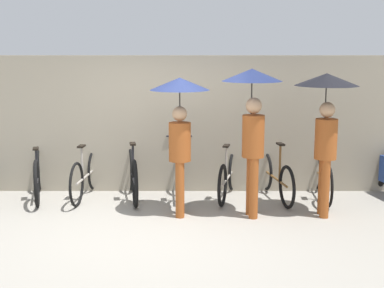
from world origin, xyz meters
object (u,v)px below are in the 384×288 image
at_px(parked_bicycle_4, 178,177).
at_px(parked_bicycle_1, 36,175).
at_px(parked_bicycle_3, 131,175).
at_px(parked_bicycle_6, 274,177).
at_px(parked_bicycle_2, 84,175).
at_px(parked_bicycle_7, 321,176).
at_px(parked_bicycle_5, 226,176).
at_px(pedestrian_trailing, 324,107).
at_px(pedestrian_center, 251,106).
at_px(pedestrian_leading, 178,112).

bearing_deg(parked_bicycle_4, parked_bicycle_1, 85.00).
bearing_deg(parked_bicycle_1, parked_bicycle_4, -105.74).
height_order(parked_bicycle_3, parked_bicycle_6, parked_bicycle_6).
distance_m(parked_bicycle_2, parked_bicycle_4, 1.56).
distance_m(parked_bicycle_1, parked_bicycle_7, 4.69).
distance_m(parked_bicycle_4, parked_bicycle_5, 0.79).
bearing_deg(pedestrian_trailing, parked_bicycle_3, 166.12).
relative_size(parked_bicycle_4, parked_bicycle_7, 0.97).
bearing_deg(pedestrian_trailing, pedestrian_center, -175.32).
distance_m(parked_bicycle_2, parked_bicycle_7, 3.90).
bearing_deg(parked_bicycle_2, parked_bicycle_4, -89.40).
height_order(parked_bicycle_2, parked_bicycle_6, parked_bicycle_6).
xyz_separation_m(parked_bicycle_3, parked_bicycle_7, (3.12, 0.04, -0.04)).
xyz_separation_m(parked_bicycle_6, pedestrian_center, (-0.50, -0.88, 1.26)).
bearing_deg(pedestrian_leading, parked_bicycle_4, 90.48).
xyz_separation_m(parked_bicycle_1, pedestrian_center, (3.40, -0.91, 1.23)).
distance_m(parked_bicycle_5, parked_bicycle_7, 1.56).
distance_m(parked_bicycle_1, parked_bicycle_5, 3.13).
height_order(parked_bicycle_3, pedestrian_center, pedestrian_center).
distance_m(parked_bicycle_6, parked_bicycle_7, 0.79).
bearing_deg(pedestrian_leading, parked_bicycle_1, 159.31).
bearing_deg(parked_bicycle_1, pedestrian_center, -119.02).
height_order(parked_bicycle_6, pedestrian_trailing, pedestrian_trailing).
relative_size(parked_bicycle_1, parked_bicycle_2, 1.00).
bearing_deg(parked_bicycle_3, pedestrian_leading, -146.88).
distance_m(parked_bicycle_4, pedestrian_center, 1.84).
relative_size(parked_bicycle_1, parked_bicycle_4, 1.03).
height_order(parked_bicycle_4, parked_bicycle_5, parked_bicycle_5).
height_order(parked_bicycle_1, parked_bicycle_7, parked_bicycle_1).
xyz_separation_m(parked_bicycle_7, pedestrian_center, (-1.28, -0.94, 1.26)).
bearing_deg(parked_bicycle_7, pedestrian_leading, 114.72).
distance_m(parked_bicycle_1, pedestrian_leading, 2.76).
xyz_separation_m(parked_bicycle_1, parked_bicycle_5, (3.13, 0.02, -0.03)).
bearing_deg(parked_bicycle_6, parked_bicycle_7, -95.33).
height_order(parked_bicycle_1, parked_bicycle_3, parked_bicycle_1).
distance_m(parked_bicycle_4, pedestrian_leading, 1.40).
relative_size(parked_bicycle_3, pedestrian_trailing, 0.85).
bearing_deg(parked_bicycle_7, parked_bicycle_1, 94.16).
bearing_deg(pedestrian_trailing, parked_bicycle_5, 148.91).
bearing_deg(parked_bicycle_1, parked_bicycle_5, -103.60).
bearing_deg(parked_bicycle_1, parked_bicycle_6, -104.50).
bearing_deg(parked_bicycle_3, parked_bicycle_5, -98.72).
xyz_separation_m(parked_bicycle_1, pedestrian_trailing, (4.47, -0.87, 1.21)).
distance_m(parked_bicycle_4, parked_bicycle_7, 2.34).
xyz_separation_m(parked_bicycle_2, parked_bicycle_7, (3.90, -0.01, -0.02)).
bearing_deg(parked_bicycle_4, pedestrian_leading, 177.81).
relative_size(parked_bicycle_3, pedestrian_leading, 0.88).
bearing_deg(parked_bicycle_2, pedestrian_trailing, -99.25).
bearing_deg(pedestrian_trailing, pedestrian_leading, -177.69).
relative_size(parked_bicycle_5, parked_bicycle_7, 0.96).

